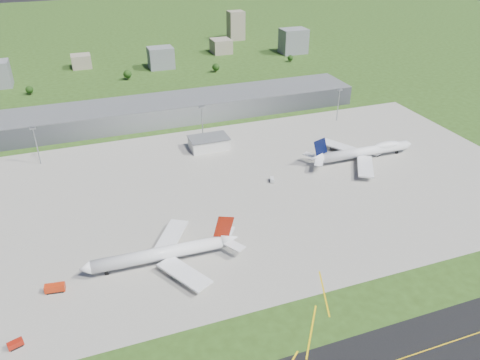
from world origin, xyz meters
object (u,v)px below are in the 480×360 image
object	(u,v)px
airliner_blue_quad	(365,151)
tug_yellow	(221,231)
fire_truck	(55,288)
van_white_near	(272,180)
airliner_red_twin	(164,253)
crash_tender	(16,344)
van_white_far	(377,154)

from	to	relation	value
airliner_blue_quad	tug_yellow	size ratio (longest dim) A/B	20.17
fire_truck	van_white_near	xyz separation A→B (m)	(125.62, 56.52, -0.57)
fire_truck	airliner_red_twin	bearing A→B (deg)	11.26
airliner_red_twin	crash_tender	distance (m)	69.52
fire_truck	tug_yellow	distance (m)	82.03
fire_truck	van_white_near	distance (m)	137.75
tug_yellow	van_white_far	bearing A→B (deg)	-7.47
airliner_red_twin	van_white_far	bearing A→B (deg)	-157.08
crash_tender	van_white_far	xyz separation A→B (m)	(220.86, 91.28, -0.19)
airliner_red_twin	van_white_far	distance (m)	169.73
airliner_red_twin	van_white_near	size ratio (longest dim) A/B	13.63
airliner_red_twin	tug_yellow	distance (m)	35.16
airliner_red_twin	fire_truck	size ratio (longest dim) A/B	8.43
airliner_blue_quad	crash_tender	world-z (taller)	airliner_blue_quad
crash_tender	van_white_near	world-z (taller)	crash_tender
airliner_blue_quad	van_white_near	size ratio (longest dim) A/B	14.34
tug_yellow	van_white_far	distance (m)	134.86
airliner_blue_quad	van_white_far	size ratio (longest dim) A/B	14.41
van_white_far	van_white_near	bearing A→B (deg)	167.45
airliner_blue_quad	fire_truck	distance (m)	205.51
fire_truck	van_white_far	xyz separation A→B (m)	(206.44, 64.72, -0.57)
tug_yellow	van_white_near	xyz separation A→B (m)	(45.44, 39.20, 0.39)
crash_tender	van_white_near	xyz separation A→B (m)	(140.04, 83.08, -0.19)
fire_truck	tug_yellow	world-z (taller)	fire_truck
fire_truck	crash_tender	xyz separation A→B (m)	(-14.42, -26.56, -0.37)
crash_tender	van_white_near	bearing A→B (deg)	12.48
fire_truck	van_white_far	size ratio (longest dim) A/B	1.63
airliner_blue_quad	fire_truck	bearing A→B (deg)	-161.03
airliner_red_twin	crash_tender	xyz separation A→B (m)	(-62.81, -29.54, -3.90)
airliner_blue_quad	van_white_near	xyz separation A→B (m)	(-69.73, -7.22, -4.34)
fire_truck	crash_tender	distance (m)	30.23
tug_yellow	van_white_near	size ratio (longest dim) A/B	0.71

